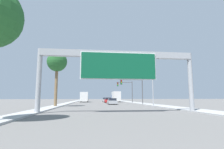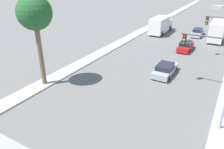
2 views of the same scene
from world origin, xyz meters
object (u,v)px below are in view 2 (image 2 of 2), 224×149
(truck_box_primary, at_px, (218,30))
(truck_box_secondary, at_px, (161,25))
(car_mid_right, at_px, (165,69))
(traffic_light_near_intersection, at_px, (214,53))
(car_near_right, at_px, (185,46))
(palm_tree_background, at_px, (35,14))
(car_far_right, at_px, (198,32))

(truck_box_primary, height_order, truck_box_secondary, truck_box_primary)
(car_mid_right, distance_m, traffic_light_near_intersection, 6.12)
(traffic_light_near_intersection, bearing_deg, truck_box_primary, 94.11)
(car_near_right, height_order, truck_box_primary, truck_box_primary)
(car_mid_right, height_order, palm_tree_background, palm_tree_background)
(car_far_right, distance_m, car_mid_right, 20.34)
(truck_box_primary, height_order, traffic_light_near_intersection, traffic_light_near_intersection)
(palm_tree_background, bearing_deg, truck_box_primary, 63.56)
(traffic_light_near_intersection, relative_size, palm_tree_background, 0.62)
(car_far_right, distance_m, traffic_light_near_intersection, 22.37)
(car_near_right, xyz_separation_m, truck_box_primary, (3.50, 8.93, 1.04))
(car_far_right, distance_m, car_near_right, 9.97)
(traffic_light_near_intersection, distance_m, palm_tree_background, 17.83)
(car_near_right, distance_m, car_mid_right, 10.37)
(car_near_right, height_order, car_mid_right, car_near_right)
(car_near_right, bearing_deg, car_mid_right, -90.00)
(car_mid_right, xyz_separation_m, truck_box_secondary, (-7.00, 18.96, 0.98))
(truck_box_primary, distance_m, truck_box_secondary, 10.51)
(car_near_right, distance_m, palm_tree_background, 23.21)
(car_near_right, xyz_separation_m, palm_tree_background, (-10.62, -19.47, 6.83))
(truck_box_primary, relative_size, truck_box_secondary, 1.05)
(car_far_right, relative_size, car_mid_right, 1.00)
(car_far_right, xyz_separation_m, truck_box_secondary, (-7.00, -1.38, 0.94))
(car_near_right, distance_m, traffic_light_near_intersection, 13.03)
(car_far_right, xyz_separation_m, palm_tree_background, (-10.62, -29.44, 6.84))
(truck_box_secondary, xyz_separation_m, palm_tree_background, (-3.62, -28.06, 5.90))
(car_mid_right, bearing_deg, palm_tree_background, -139.41)
(palm_tree_background, bearing_deg, truck_box_secondary, 82.64)
(palm_tree_background, bearing_deg, car_far_right, 70.16)
(car_mid_right, xyz_separation_m, truck_box_primary, (3.50, 19.30, 1.09))
(car_far_right, relative_size, truck_box_primary, 0.55)
(car_far_right, bearing_deg, car_near_right, -90.00)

